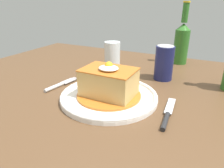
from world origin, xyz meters
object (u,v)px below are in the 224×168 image
(main_plate, at_px, (109,96))
(knife, at_px, (167,116))
(beer_bottle_green_far, at_px, (182,41))
(soda_can, at_px, (164,63))
(fork, at_px, (59,85))
(drinking_glass, at_px, (112,56))

(main_plate, relative_size, knife, 1.73)
(beer_bottle_green_far, bearing_deg, soda_can, -94.18)
(fork, relative_size, soda_can, 1.14)
(main_plate, height_order, beer_bottle_green_far, beer_bottle_green_far)
(soda_can, bearing_deg, main_plate, -113.72)
(main_plate, height_order, fork, main_plate)
(main_plate, xyz_separation_m, knife, (0.18, -0.03, -0.00))
(main_plate, bearing_deg, soda_can, 66.28)
(main_plate, bearing_deg, knife, -9.98)
(main_plate, distance_m, drinking_glass, 0.33)
(fork, distance_m, drinking_glass, 0.30)
(main_plate, distance_m, knife, 0.18)
(fork, xyz_separation_m, drinking_glass, (0.06, 0.29, 0.04))
(soda_can, relative_size, drinking_glass, 1.18)
(main_plate, xyz_separation_m, fork, (-0.19, 0.00, -0.00))
(beer_bottle_green_far, relative_size, drinking_glass, 2.53)
(knife, bearing_deg, beer_bottle_green_far, 96.84)
(beer_bottle_green_far, xyz_separation_m, drinking_glass, (-0.26, -0.17, -0.05))
(main_plate, relative_size, soda_can, 2.31)
(soda_can, distance_m, beer_bottle_green_far, 0.24)
(knife, relative_size, soda_can, 1.34)
(drinking_glass, bearing_deg, soda_can, -14.14)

